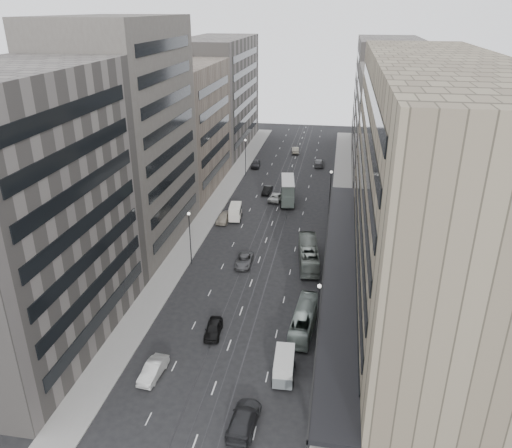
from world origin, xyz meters
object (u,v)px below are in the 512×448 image
Objects in this scene: bus_far at (309,254)px; sedan_2 at (244,261)px; vw_microbus at (284,365)px; pedestrian at (313,429)px; bus_near at (304,319)px; sedan_1 at (153,370)px; double_decker at (288,190)px; sedan_0 at (213,329)px; panel_van at (235,212)px.

bus_far is 9.63m from sedan_2.
pedestrian is (3.50, -7.66, -0.25)m from vw_microbus.
bus_near is 2.09× the size of sedan_1.
sedan_0 is (-3.74, -43.95, -1.77)m from double_decker.
double_decker reaches higher than panel_van.
sedan_0 is at bearing 19.69° from bus_near.
bus_far is 5.40× the size of pedestrian.
vw_microbus is at bearing -37.40° from sedan_0.
panel_van reaches higher than sedan_1.
sedan_0 is 0.96× the size of sedan_1.
double_decker is at bearing 80.86° from sedan_0.
bus_far reaches higher than sedan_2.
sedan_0 is 18.36m from pedestrian.
sedan_1 is at bearing -46.65° from pedestrian.
double_decker is 44.14m from sedan_0.
panel_van is 17.23m from sedan_2.
sedan_1 is at bearing -106.15° from double_decker.
sedan_1 is at bearing -173.16° from vw_microbus.
vw_microbus is at bearing -77.19° from panel_van.
pedestrian reaches higher than sedan_1.
double_decker is 26.88m from sedan_2.
bus_far is 21.69m from sedan_0.
vw_microbus is 0.97× the size of sedan_2.
bus_near is 0.88× the size of bus_far.
double_decker reaches higher than sedan_1.
double_decker is 1.77× the size of sedan_2.
sedan_1 is at bearing -101.40° from sedan_2.
bus_near is 18.26m from sedan_1.
panel_van is 41.94m from sedan_1.
bus_near reaches higher than sedan_1.
sedan_2 is (-3.49, -26.59, -1.84)m from double_decker.
vw_microbus is 2.36× the size of pedestrian.
double_decker is 58.12m from pedestrian.
panel_van reaches higher than sedan_2.
double_decker is at bearing 81.42° from sedan_2.
bus_far is 2.22× the size of sedan_2.
bus_near is 1.95× the size of sedan_2.
sedan_2 is (-10.07, 14.55, -0.66)m from bus_near.
panel_van is at bearing -60.04° from bus_near.
sedan_0 is at bearing -88.31° from panel_van.
sedan_2 is 33.18m from pedestrian.
pedestrian is at bearing -51.62° from sedan_0.
bus_near is 4.76× the size of pedestrian.
sedan_2 is at bearing -50.85° from bus_near.
sedan_2 is (-8.69, 23.19, -0.73)m from vw_microbus.
bus_near is 1.11× the size of double_decker.
sedan_1 is 0.94× the size of sedan_2.
panel_van is at bearing 104.94° from sedan_2.
pedestrian is at bearing 88.16° from bus_far.
bus_near reaches higher than sedan_2.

